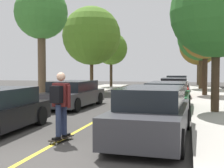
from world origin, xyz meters
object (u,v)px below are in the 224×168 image
(street_tree_left_nearest, at_px, (41,14))
(parked_car_right_near, at_px, (167,96))
(street_tree_right_farthest, at_px, (199,46))
(street_tree_left_far, at_px, (111,49))
(skateboarder, at_px, (60,101))
(parked_car_left_near, at_px, (73,94))
(street_tree_left_near, at_px, (92,36))
(street_tree_right_nearest, at_px, (216,12))
(skateboard, at_px, (61,138))
(parked_car_right_farthest, at_px, (177,84))
(street_tree_right_near, at_px, (205,34))
(fire_hydrant, at_px, (2,105))
(street_tree_right_far, at_px, (201,37))
(parked_car_right_far, at_px, (174,88))
(parked_car_right_nearest, at_px, (152,114))

(street_tree_left_nearest, bearing_deg, parked_car_right_near, -7.25)
(street_tree_right_farthest, bearing_deg, street_tree_left_far, -147.38)
(street_tree_right_farthest, bearing_deg, skateboarder, -98.72)
(street_tree_right_farthest, bearing_deg, parked_car_left_near, -107.64)
(street_tree_left_near, bearing_deg, street_tree_right_nearest, -49.38)
(skateboard, bearing_deg, street_tree_right_nearest, 53.92)
(parked_car_right_farthest, height_order, street_tree_right_near, street_tree_right_near)
(street_tree_right_nearest, xyz_separation_m, fire_hydrant, (-8.22, -2.73, -3.76))
(street_tree_right_far, bearing_deg, street_tree_left_nearest, -122.39)
(parked_car_right_farthest, relative_size, street_tree_right_farthest, 0.61)
(street_tree_right_near, distance_m, skateboard, 15.48)
(street_tree_right_farthest, relative_size, skateboard, 7.61)
(street_tree_left_far, xyz_separation_m, street_tree_right_nearest, (8.74, -16.53, 0.26))
(parked_car_right_farthest, xyz_separation_m, street_tree_right_far, (2.02, 2.75, 4.14))
(parked_car_right_far, relative_size, street_tree_left_far, 0.75)
(street_tree_right_near, xyz_separation_m, fire_hydrant, (-8.22, -11.11, -3.78))
(street_tree_right_near, relative_size, skateboarder, 3.40)
(street_tree_right_nearest, height_order, street_tree_right_farthest, street_tree_right_farthest)
(parked_car_right_nearest, distance_m, parked_car_right_near, 5.81)
(parked_car_right_farthest, height_order, street_tree_left_nearest, street_tree_left_nearest)
(parked_car_right_nearest, xyz_separation_m, street_tree_left_nearest, (-6.72, 6.66, 4.15))
(parked_car_left_near, relative_size, skateboarder, 2.69)
(parked_car_right_far, distance_m, street_tree_left_near, 8.43)
(parked_car_right_near, xyz_separation_m, street_tree_left_near, (-6.72, 9.41, 3.94))
(parked_car_right_near, distance_m, skateboarder, 7.09)
(parked_car_right_farthest, xyz_separation_m, street_tree_right_nearest, (2.02, -12.65, 3.58))
(parked_car_right_nearest, xyz_separation_m, street_tree_right_near, (2.01, 13.41, 3.57))
(parked_car_right_nearest, bearing_deg, parked_car_right_near, 90.00)
(street_tree_left_near, xyz_separation_m, street_tree_right_farthest, (8.74, 11.94, -0.06))
(skateboard, relative_size, skateboarder, 0.51)
(fire_hydrant, bearing_deg, street_tree_right_nearest, 18.37)
(parked_car_right_farthest, xyz_separation_m, street_tree_left_nearest, (-6.72, -11.02, 4.17))
(parked_car_right_far, relative_size, parked_car_right_farthest, 1.01)
(parked_car_right_near, height_order, street_tree_right_near, street_tree_right_near)
(skateboarder, bearing_deg, skateboard, 77.65)
(parked_car_right_farthest, height_order, street_tree_right_far, street_tree_right_far)
(street_tree_right_far, distance_m, fire_hydrant, 20.37)
(parked_car_right_nearest, xyz_separation_m, skateboard, (-2.28, -0.86, -0.60))
(parked_car_right_farthest, relative_size, street_tree_right_nearest, 0.67)
(street_tree_right_near, distance_m, fire_hydrant, 14.33)
(street_tree_right_nearest, relative_size, skateboarder, 3.51)
(parked_car_left_near, distance_m, fire_hydrant, 4.01)
(street_tree_right_far, height_order, fire_hydrant, street_tree_right_far)
(parked_car_right_far, height_order, skateboard, parked_car_right_far)
(skateboarder, bearing_deg, street_tree_right_nearest, 54.03)
(street_tree_left_far, xyz_separation_m, street_tree_right_farthest, (8.74, 5.59, 0.56))
(street_tree_right_nearest, bearing_deg, skateboard, -126.08)
(street_tree_right_nearest, bearing_deg, parked_car_right_far, 106.08)
(parked_car_right_far, bearing_deg, parked_car_left_near, -128.10)
(skateboard, bearing_deg, street_tree_right_farthest, 81.29)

